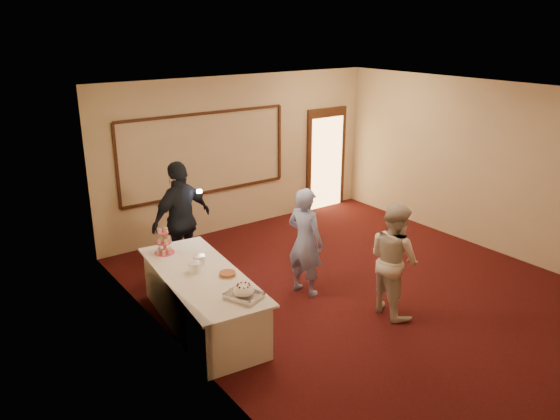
{
  "coord_description": "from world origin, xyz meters",
  "views": [
    {
      "loc": [
        -5.48,
        -5.44,
        3.92
      ],
      "look_at": [
        -0.79,
        1.09,
        1.15
      ],
      "focal_mm": 35.0,
      "sensor_mm": 36.0,
      "label": 1
    }
  ],
  "objects_px": {
    "pavlova_tray": "(244,292)",
    "man": "(305,242)",
    "plate_stack_a": "(194,268)",
    "cupcake_stand": "(164,243)",
    "guest": "(182,220)",
    "buffet_table": "(202,299)",
    "plate_stack_b": "(199,260)",
    "tart": "(228,274)",
    "woman": "(394,259)"
  },
  "relations": [
    {
      "from": "tart",
      "to": "woman",
      "type": "distance_m",
      "value": 2.31
    },
    {
      "from": "plate_stack_a",
      "to": "buffet_table",
      "type": "bearing_deg",
      "value": -60.09
    },
    {
      "from": "plate_stack_b",
      "to": "woman",
      "type": "relative_size",
      "value": 0.11
    },
    {
      "from": "buffet_table",
      "to": "plate_stack_b",
      "type": "xyz_separation_m",
      "value": [
        0.11,
        0.26,
        0.46
      ]
    },
    {
      "from": "cupcake_stand",
      "to": "plate_stack_a",
      "type": "distance_m",
      "value": 0.84
    },
    {
      "from": "buffet_table",
      "to": "guest",
      "type": "distance_m",
      "value": 1.76
    },
    {
      "from": "cupcake_stand",
      "to": "plate_stack_b",
      "type": "distance_m",
      "value": 0.7
    },
    {
      "from": "cupcake_stand",
      "to": "pavlova_tray",
      "type": "bearing_deg",
      "value": -83.32
    },
    {
      "from": "tart",
      "to": "man",
      "type": "relative_size",
      "value": 0.15
    },
    {
      "from": "plate_stack_a",
      "to": "tart",
      "type": "xyz_separation_m",
      "value": [
        0.3,
        -0.35,
        -0.05
      ]
    },
    {
      "from": "man",
      "to": "tart",
      "type": "bearing_deg",
      "value": 83.06
    },
    {
      "from": "buffet_table",
      "to": "cupcake_stand",
      "type": "bearing_deg",
      "value": 96.38
    },
    {
      "from": "plate_stack_a",
      "to": "woman",
      "type": "distance_m",
      "value": 2.74
    },
    {
      "from": "buffet_table",
      "to": "pavlova_tray",
      "type": "xyz_separation_m",
      "value": [
        0.11,
        -0.89,
        0.45
      ]
    },
    {
      "from": "plate_stack_a",
      "to": "guest",
      "type": "distance_m",
      "value": 1.6
    },
    {
      "from": "plate_stack_a",
      "to": "pavlova_tray",
      "type": "bearing_deg",
      "value": -80.76
    },
    {
      "from": "pavlova_tray",
      "to": "plate_stack_b",
      "type": "height_order",
      "value": "pavlova_tray"
    },
    {
      "from": "buffet_table",
      "to": "plate_stack_a",
      "type": "xyz_separation_m",
      "value": [
        -0.05,
        0.09,
        0.45
      ]
    },
    {
      "from": "plate_stack_b",
      "to": "tart",
      "type": "relative_size",
      "value": 0.68
    },
    {
      "from": "cupcake_stand",
      "to": "plate_stack_a",
      "type": "bearing_deg",
      "value": -86.35
    },
    {
      "from": "pavlova_tray",
      "to": "buffet_table",
      "type": "bearing_deg",
      "value": 97.0
    },
    {
      "from": "man",
      "to": "guest",
      "type": "relative_size",
      "value": 0.87
    },
    {
      "from": "woman",
      "to": "plate_stack_b",
      "type": "bearing_deg",
      "value": 63.45
    },
    {
      "from": "woman",
      "to": "guest",
      "type": "distance_m",
      "value": 3.37
    },
    {
      "from": "pavlova_tray",
      "to": "woman",
      "type": "xyz_separation_m",
      "value": [
        2.24,
        -0.34,
        -0.03
      ]
    },
    {
      "from": "buffet_table",
      "to": "plate_stack_a",
      "type": "relative_size",
      "value": 15.3
    },
    {
      "from": "woman",
      "to": "pavlova_tray",
      "type": "bearing_deg",
      "value": 88.57
    },
    {
      "from": "pavlova_tray",
      "to": "cupcake_stand",
      "type": "relative_size",
      "value": 1.17
    },
    {
      "from": "plate_stack_b",
      "to": "man",
      "type": "relative_size",
      "value": 0.1
    },
    {
      "from": "plate_stack_b",
      "to": "man",
      "type": "height_order",
      "value": "man"
    },
    {
      "from": "cupcake_stand",
      "to": "tart",
      "type": "xyz_separation_m",
      "value": [
        0.36,
        -1.18,
        -0.13
      ]
    },
    {
      "from": "man",
      "to": "woman",
      "type": "bearing_deg",
      "value": -167.08
    },
    {
      "from": "man",
      "to": "cupcake_stand",
      "type": "bearing_deg",
      "value": 46.72
    },
    {
      "from": "plate_stack_b",
      "to": "cupcake_stand",
      "type": "bearing_deg",
      "value": 108.15
    },
    {
      "from": "cupcake_stand",
      "to": "guest",
      "type": "height_order",
      "value": "guest"
    },
    {
      "from": "pavlova_tray",
      "to": "plate_stack_b",
      "type": "xyz_separation_m",
      "value": [
        0.0,
        1.15,
        0.0
      ]
    },
    {
      "from": "pavlova_tray",
      "to": "woman",
      "type": "relative_size",
      "value": 0.3
    },
    {
      "from": "plate_stack_b",
      "to": "woman",
      "type": "height_order",
      "value": "woman"
    },
    {
      "from": "guest",
      "to": "man",
      "type": "bearing_deg",
      "value": 113.53
    },
    {
      "from": "buffet_table",
      "to": "plate_stack_a",
      "type": "height_order",
      "value": "plate_stack_a"
    },
    {
      "from": "tart",
      "to": "man",
      "type": "distance_m",
      "value": 1.48
    },
    {
      "from": "plate_stack_a",
      "to": "guest",
      "type": "bearing_deg",
      "value": 69.76
    },
    {
      "from": "buffet_table",
      "to": "guest",
      "type": "height_order",
      "value": "guest"
    },
    {
      "from": "cupcake_stand",
      "to": "man",
      "type": "distance_m",
      "value": 2.06
    },
    {
      "from": "cupcake_stand",
      "to": "guest",
      "type": "bearing_deg",
      "value": 47.65
    },
    {
      "from": "cupcake_stand",
      "to": "plate_stack_b",
      "type": "bearing_deg",
      "value": -71.85
    },
    {
      "from": "pavlova_tray",
      "to": "man",
      "type": "distance_m",
      "value": 1.81
    },
    {
      "from": "plate_stack_a",
      "to": "cupcake_stand",
      "type": "bearing_deg",
      "value": 93.65
    },
    {
      "from": "pavlova_tray",
      "to": "cupcake_stand",
      "type": "xyz_separation_m",
      "value": [
        -0.21,
        1.81,
        0.08
      ]
    },
    {
      "from": "cupcake_stand",
      "to": "woman",
      "type": "bearing_deg",
      "value": -41.27
    }
  ]
}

